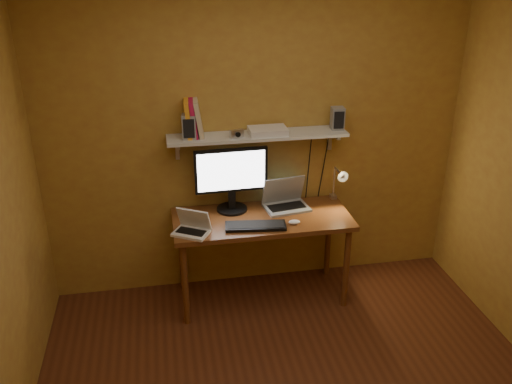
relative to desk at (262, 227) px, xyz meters
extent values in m
cube|color=#AB8934|center=(0.01, 0.33, 0.64)|extent=(3.40, 0.02, 2.60)
cube|color=brown|center=(0.00, 0.00, 0.07)|extent=(1.40, 0.60, 0.04)
cylinder|color=brown|center=(-0.64, -0.24, -0.31)|extent=(0.05, 0.05, 0.71)
cylinder|color=brown|center=(0.64, -0.24, -0.31)|extent=(0.05, 0.05, 0.71)
cylinder|color=brown|center=(-0.64, 0.24, -0.31)|extent=(0.05, 0.05, 0.71)
cylinder|color=brown|center=(0.64, 0.24, -0.31)|extent=(0.05, 0.05, 0.71)
cube|color=silver|center=(0.00, 0.19, 0.70)|extent=(1.40, 0.25, 0.02)
cube|color=silver|center=(-0.62, 0.30, 0.60)|extent=(0.03, 0.03, 0.18)
cube|color=silver|center=(0.62, 0.30, 0.60)|extent=(0.03, 0.03, 0.18)
cylinder|color=black|center=(-0.22, 0.17, 0.09)|extent=(0.25, 0.25, 0.02)
cube|color=black|center=(-0.22, 0.17, 0.19)|extent=(0.06, 0.05, 0.18)
cube|color=black|center=(-0.22, 0.17, 0.43)|extent=(0.58, 0.05, 0.36)
cube|color=white|center=(-0.22, 0.15, 0.43)|extent=(0.53, 0.02, 0.31)
cube|color=gray|center=(0.22, 0.11, 0.10)|extent=(0.38, 0.29, 0.02)
cube|color=black|center=(0.22, 0.11, 0.11)|extent=(0.31, 0.18, 0.00)
cube|color=gray|center=(0.21, 0.19, 0.22)|extent=(0.36, 0.14, 0.24)
cube|color=#152D43|center=(0.21, 0.19, 0.22)|extent=(0.31, 0.11, 0.20)
cube|color=silver|center=(-0.57, -0.18, 0.10)|extent=(0.31, 0.28, 0.02)
cube|color=black|center=(-0.57, -0.18, 0.11)|extent=(0.24, 0.19, 0.00)
cube|color=silver|center=(-0.54, -0.13, 0.19)|extent=(0.26, 0.19, 0.17)
cube|color=black|center=(-0.54, -0.13, 0.19)|extent=(0.22, 0.16, 0.14)
cube|color=black|center=(-0.08, -0.16, 0.10)|extent=(0.48, 0.21, 0.02)
ellipsoid|color=silver|center=(0.22, -0.16, 0.10)|extent=(0.10, 0.07, 0.03)
cube|color=silver|center=(0.66, 0.24, 0.08)|extent=(0.05, 0.06, 0.08)
cylinder|color=silver|center=(0.66, 0.24, 0.23)|extent=(0.02, 0.02, 0.28)
cylinder|color=silver|center=(0.66, 0.16, 0.37)|extent=(0.01, 0.16, 0.01)
cone|color=silver|center=(0.66, 0.08, 0.37)|extent=(0.09, 0.09, 0.09)
sphere|color=#FFE0A5|center=(0.66, 0.06, 0.37)|extent=(0.04, 0.04, 0.04)
cube|color=gray|center=(-0.52, 0.18, 0.80)|extent=(0.11, 0.11, 0.18)
cube|color=gray|center=(0.64, 0.20, 0.80)|extent=(0.11, 0.11, 0.18)
cube|color=orange|center=(-0.53, 0.22, 0.85)|extent=(0.06, 0.19, 0.28)
cube|color=#AC123E|center=(-0.49, 0.22, 0.85)|extent=(0.07, 0.19, 0.28)
cube|color=#C6B291|center=(-0.45, 0.22, 0.85)|extent=(0.08, 0.19, 0.28)
cube|color=silver|center=(-0.17, 0.13, 0.74)|extent=(0.11, 0.06, 0.06)
cylinder|color=black|center=(-0.17, 0.11, 0.74)|extent=(0.04, 0.03, 0.04)
cube|color=silver|center=(0.08, 0.18, 0.73)|extent=(0.29, 0.20, 0.05)
camera|label=1|loc=(-0.73, -3.73, 2.02)|focal=38.00mm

